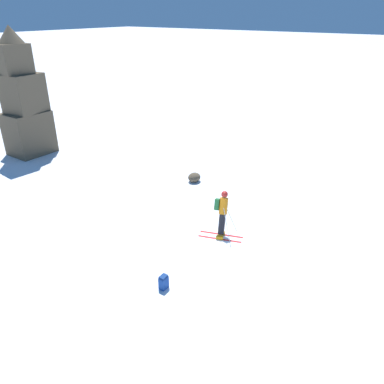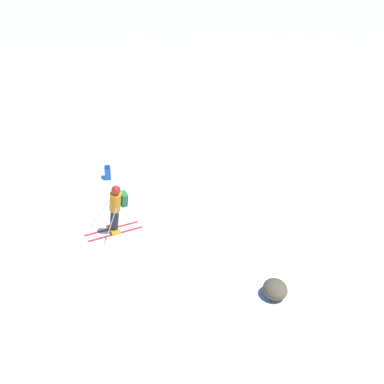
% 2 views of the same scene
% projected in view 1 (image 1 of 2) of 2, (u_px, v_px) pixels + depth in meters
% --- Properties ---
extents(ground_plane, '(300.00, 300.00, 0.00)m').
position_uv_depth(ground_plane, '(203.00, 252.00, 14.31)').
color(ground_plane, white).
extents(skier, '(1.30, 1.83, 1.87)m').
position_uv_depth(skier, '(222.00, 211.00, 15.08)').
color(skier, red).
rests_on(skier, ground).
extents(rock_pillar, '(2.47, 2.17, 7.59)m').
position_uv_depth(rock_pillar, '(24.00, 104.00, 22.82)').
color(rock_pillar, brown).
rests_on(rock_pillar, ground).
extents(spare_backpack, '(0.31, 0.23, 0.50)m').
position_uv_depth(spare_backpack, '(164.00, 282.00, 12.36)').
color(spare_backpack, '#194293').
rests_on(spare_backpack, ground).
extents(exposed_boulder_0, '(0.74, 0.63, 0.48)m').
position_uv_depth(exposed_boulder_0, '(194.00, 177.00, 20.08)').
color(exposed_boulder_0, brown).
rests_on(exposed_boulder_0, ground).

